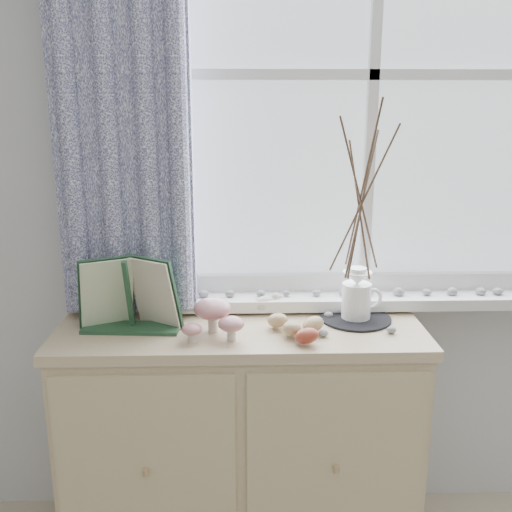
# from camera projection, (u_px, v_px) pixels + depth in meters

# --- Properties ---
(sideboard) EXTENTS (1.20, 0.45, 0.85)m
(sideboard) POSITION_uv_depth(u_px,v_px,m) (241.00, 440.00, 1.98)
(sideboard) COLOR tan
(sideboard) RESTS_ON ground
(botanical_book) EXTENTS (0.37, 0.15, 0.25)m
(botanical_book) POSITION_uv_depth(u_px,v_px,m) (128.00, 296.00, 1.78)
(botanical_book) COLOR #1F4228
(botanical_book) RESTS_ON sideboard
(toadstool_cluster) EXTENTS (0.19, 0.17, 0.11)m
(toadstool_cluster) POSITION_uv_depth(u_px,v_px,m) (214.00, 315.00, 1.79)
(toadstool_cluster) COLOR beige
(toadstool_cluster) RESTS_ON sideboard
(wooden_eggs) EXTENTS (0.17, 0.18, 0.07)m
(wooden_eggs) POSITION_uv_depth(u_px,v_px,m) (297.00, 327.00, 1.78)
(wooden_eggs) COLOR tan
(wooden_eggs) RESTS_ON sideboard
(songbird_figurine) EXTENTS (0.14, 0.10, 0.07)m
(songbird_figurine) POSITION_uv_depth(u_px,v_px,m) (265.00, 304.00, 1.98)
(songbird_figurine) COLOR beige
(songbird_figurine) RESTS_ON sideboard
(crocheted_doily) EXTENTS (0.24, 0.24, 0.01)m
(crocheted_doily) POSITION_uv_depth(u_px,v_px,m) (355.00, 318.00, 1.93)
(crocheted_doily) COLOR black
(crocheted_doily) RESTS_ON sideboard
(twig_pitcher) EXTENTS (0.33, 0.33, 0.74)m
(twig_pitcher) POSITION_uv_depth(u_px,v_px,m) (361.00, 196.00, 1.82)
(twig_pitcher) COLOR white
(twig_pitcher) RESTS_ON crocheted_doily
(sideboard_pebbles) EXTENTS (0.25, 0.19, 0.02)m
(sideboard_pebbles) POSITION_uv_depth(u_px,v_px,m) (347.00, 326.00, 1.84)
(sideboard_pebbles) COLOR #9C9B9E
(sideboard_pebbles) RESTS_ON sideboard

